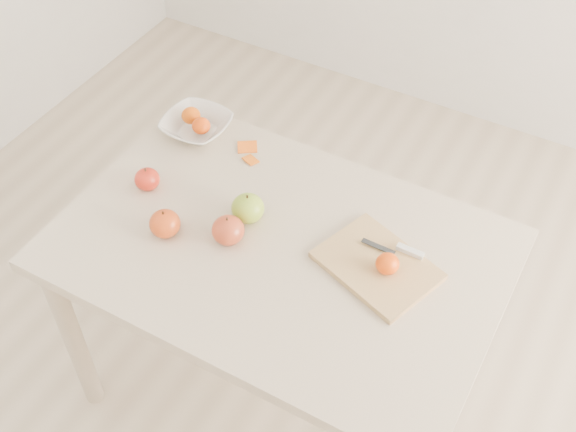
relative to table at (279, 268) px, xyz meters
The scene contains 14 objects.
ground 0.65m from the table, ahead, with size 3.50×3.50×0.00m, color #C6B293.
table is the anchor object (origin of this frame).
cutting_board 0.29m from the table, 12.47° to the left, with size 0.30×0.22×0.02m, color tan.
board_tangerine 0.33m from the table, ahead, with size 0.06×0.06×0.05m, color #C94807.
fruit_bowl 0.56m from the table, 148.16° to the left, with size 0.21×0.21×0.05m, color white.
bowl_tangerine_near 0.59m from the table, 148.64° to the left, with size 0.06×0.06×0.05m, color #D26307.
bowl_tangerine_far 0.53m from the table, 147.82° to the left, with size 0.06×0.06×0.05m, color #CA4C07.
orange_peel_a 0.42m from the table, 133.52° to the left, with size 0.06×0.04×0.00m, color #E55D10.
orange_peel_b 0.36m from the table, 133.94° to the left, with size 0.04×0.04×0.00m, color #DB600F.
paring_knife 0.36m from the table, 22.54° to the left, with size 0.17×0.05×0.01m.
apple_green 0.19m from the table, 160.20° to the left, with size 0.09×0.09×0.08m, color #5E9213.
apple_red_b 0.34m from the table, 159.02° to the right, with size 0.09×0.09×0.08m, color maroon.
apple_red_e 0.20m from the table, 158.84° to the right, with size 0.09×0.09×0.08m, color maroon.
apple_red_d 0.46m from the table, behind, with size 0.07×0.07×0.07m, color maroon.
Camera 1 is at (0.65, -1.10, 2.23)m, focal length 45.00 mm.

